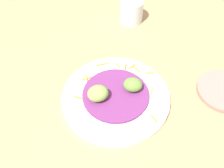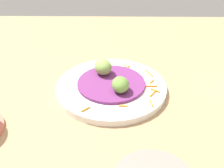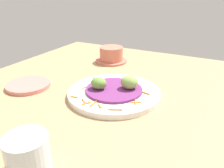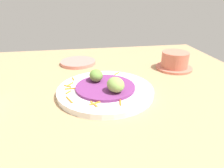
{
  "view_description": "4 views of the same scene",
  "coord_description": "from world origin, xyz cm",
  "px_view_note": "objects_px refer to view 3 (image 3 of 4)",
  "views": [
    {
      "loc": [
        10.27,
        -42.6,
        56.67
      ],
      "look_at": [
        2.83,
        -1.45,
        6.33
      ],
      "focal_mm": 41.89,
      "sensor_mm": 36.0,
      "label": 1
    },
    {
      "loc": [
        55.13,
        -1.81,
        37.27
      ],
      "look_at": [
        5.99,
        -2.59,
        4.98
      ],
      "focal_mm": 38.97,
      "sensor_mm": 36.0,
      "label": 2
    },
    {
      "loc": [
        -23.75,
        51.68,
        32.9
      ],
      "look_at": [
        4.32,
        -2.13,
        6.02
      ],
      "focal_mm": 36.26,
      "sensor_mm": 36.0,
      "label": 3
    },
    {
      "loc": [
        -48.28,
        4.09,
        29.16
      ],
      "look_at": [
        3.11,
        -4.59,
        5.22
      ],
      "focal_mm": 32.77,
      "sensor_mm": 36.0,
      "label": 4
    }
  ],
  "objects_px": {
    "side_plate_small": "(28,85)",
    "water_glass": "(28,155)",
    "guac_scoop_center": "(99,83)",
    "main_plate": "(114,93)",
    "guac_scoop_left": "(129,82)",
    "terracotta_bowl": "(111,55)"
  },
  "relations": [
    {
      "from": "side_plate_small",
      "to": "water_glass",
      "type": "relative_size",
      "value": 1.82
    },
    {
      "from": "guac_scoop_center",
      "to": "side_plate_small",
      "type": "height_order",
      "value": "guac_scoop_center"
    },
    {
      "from": "main_plate",
      "to": "guac_scoop_center",
      "type": "xyz_separation_m",
      "value": [
        0.04,
        0.02,
        0.03
      ]
    },
    {
      "from": "guac_scoop_left",
      "to": "guac_scoop_center",
      "type": "xyz_separation_m",
      "value": [
        0.08,
        0.04,
        -0.0
      ]
    },
    {
      "from": "main_plate",
      "to": "water_glass",
      "type": "height_order",
      "value": "water_glass"
    },
    {
      "from": "main_plate",
      "to": "guac_scoop_center",
      "type": "distance_m",
      "value": 0.06
    },
    {
      "from": "main_plate",
      "to": "side_plate_small",
      "type": "distance_m",
      "value": 0.29
    },
    {
      "from": "water_glass",
      "to": "main_plate",
      "type": "bearing_deg",
      "value": -88.94
    },
    {
      "from": "side_plate_small",
      "to": "terracotta_bowl",
      "type": "distance_m",
      "value": 0.38
    },
    {
      "from": "guac_scoop_center",
      "to": "water_glass",
      "type": "relative_size",
      "value": 0.63
    },
    {
      "from": "terracotta_bowl",
      "to": "water_glass",
      "type": "distance_m",
      "value": 0.65
    },
    {
      "from": "main_plate",
      "to": "side_plate_small",
      "type": "bearing_deg",
      "value": 14.86
    },
    {
      "from": "guac_scoop_left",
      "to": "terracotta_bowl",
      "type": "xyz_separation_m",
      "value": [
        0.2,
        -0.26,
        -0.01
      ]
    },
    {
      "from": "guac_scoop_center",
      "to": "water_glass",
      "type": "distance_m",
      "value": 0.32
    },
    {
      "from": "guac_scoop_left",
      "to": "side_plate_small",
      "type": "distance_m",
      "value": 0.33
    },
    {
      "from": "main_plate",
      "to": "guac_scoop_left",
      "type": "distance_m",
      "value": 0.06
    },
    {
      "from": "water_glass",
      "to": "side_plate_small",
      "type": "bearing_deg",
      "value": -43.22
    },
    {
      "from": "guac_scoop_left",
      "to": "terracotta_bowl",
      "type": "height_order",
      "value": "terracotta_bowl"
    },
    {
      "from": "main_plate",
      "to": "guac_scoop_center",
      "type": "relative_size",
      "value": 5.71
    },
    {
      "from": "terracotta_bowl",
      "to": "water_glass",
      "type": "xyz_separation_m",
      "value": [
        -0.16,
        0.62,
        0.01
      ]
    },
    {
      "from": "side_plate_small",
      "to": "guac_scoop_left",
      "type": "bearing_deg",
      "value": -163.18
    },
    {
      "from": "main_plate",
      "to": "guac_scoop_left",
      "type": "height_order",
      "value": "guac_scoop_left"
    }
  ]
}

